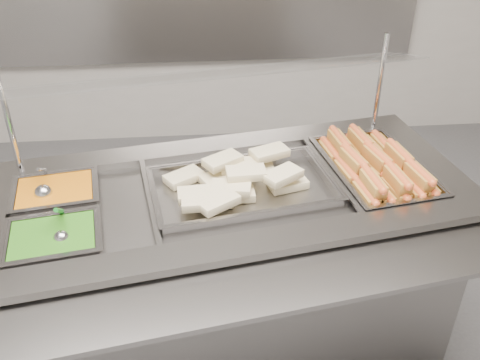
{
  "coord_description": "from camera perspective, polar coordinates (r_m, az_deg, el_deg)",
  "views": [
    {
      "loc": [
        0.0,
        -1.1,
        1.88
      ],
      "look_at": [
        0.14,
        0.51,
        0.85
      ],
      "focal_mm": 40.0,
      "sensor_mm": 36.0,
      "label": 1
    }
  ],
  "objects": [
    {
      "name": "hotdogs_in_buns",
      "position": [
        2.09,
        14.24,
        1.55
      ],
      "size": [
        0.35,
        0.51,
        0.11
      ],
      "color": "#9D6320",
      "rests_on": "pan_hotdogs"
    },
    {
      "name": "tortilla_wraps",
      "position": [
        1.91,
        -0.81,
        -0.15
      ],
      "size": [
        0.53,
        0.41,
        0.09
      ],
      "color": "beige",
      "rests_on": "pan_wraps"
    },
    {
      "name": "tray_rail",
      "position": [
        1.58,
        2.79,
        -11.23
      ],
      "size": [
        1.68,
        0.61,
        0.05
      ],
      "color": "gray",
      "rests_on": "steam_counter"
    },
    {
      "name": "steam_counter",
      "position": [
        2.17,
        -1.2,
        -9.97
      ],
      "size": [
        1.85,
        1.05,
        0.83
      ],
      "color": "slate",
      "rests_on": "ground"
    },
    {
      "name": "pan_beans",
      "position": [
        2.03,
        -18.95,
        -1.89
      ],
      "size": [
        0.31,
        0.27,
        0.09
      ],
      "color": "gray",
      "rests_on": "steam_counter"
    },
    {
      "name": "sneeze_guard",
      "position": [
        1.93,
        -2.91,
        10.92
      ],
      "size": [
        1.55,
        0.52,
        0.41
      ],
      "color": "silver",
      "rests_on": "steam_counter"
    },
    {
      "name": "pan_wraps",
      "position": [
        1.94,
        0.27,
        -1.09
      ],
      "size": [
        0.68,
        0.47,
        0.06
      ],
      "color": "gray",
      "rests_on": "steam_counter"
    },
    {
      "name": "pan_hotdogs",
      "position": [
        2.12,
        14.07,
        0.62
      ],
      "size": [
        0.4,
        0.56,
        0.09
      ],
      "color": "gray",
      "rests_on": "steam_counter"
    },
    {
      "name": "serving_spoon",
      "position": [
        1.77,
        -18.54,
        -5.39
      ],
      "size": [
        0.06,
        0.16,
        0.13
      ],
      "color": "#B8B9BD",
      "rests_on": "pan_peas"
    },
    {
      "name": "ladle",
      "position": [
        2.0,
        -20.23,
        -1.2
      ],
      "size": [
        0.06,
        0.18,
        0.14
      ],
      "color": "#B8B9BD",
      "rests_on": "pan_beans"
    },
    {
      "name": "pan_peas",
      "position": [
        1.81,
        -19.16,
        -6.57
      ],
      "size": [
        0.31,
        0.27,
        0.09
      ],
      "color": "gray",
      "rests_on": "steam_counter"
    }
  ]
}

